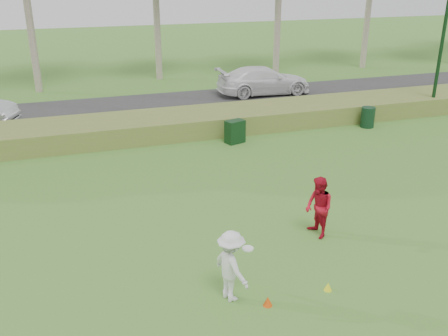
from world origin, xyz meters
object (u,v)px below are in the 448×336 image
object	(u,v)px
cone_orange	(268,301)
cone_yellow	(328,287)
player_red	(319,208)
trash_bin	(368,117)
utility_cabinet	(235,132)
lamp_post	(448,4)
car_right	(264,81)
player_white	(231,266)

from	to	relation	value
cone_orange	cone_yellow	distance (m)	1.62
player_red	trash_bin	xyz separation A→B (m)	(7.45, 8.80, -0.41)
utility_cabinet	lamp_post	bearing A→B (deg)	-12.35
player_red	cone_yellow	world-z (taller)	player_red
lamp_post	cone_yellow	distance (m)	18.77
cone_orange	car_right	bearing A→B (deg)	67.79
utility_cabinet	player_red	bearing A→B (deg)	-111.59
player_white	trash_bin	xyz separation A→B (m)	(10.79, 10.82, -0.39)
cone_orange	trash_bin	distance (m)	15.19
car_right	player_red	bearing A→B (deg)	164.12
trash_bin	cone_orange	bearing A→B (deg)	-131.58
trash_bin	player_white	bearing A→B (deg)	-134.92
lamp_post	player_white	size ratio (longest dim) A/B	4.63
player_white	cone_yellow	xyz separation A→B (m)	(2.33, -0.45, -0.77)
player_white	car_right	bearing A→B (deg)	-41.60
player_red	utility_cabinet	xyz separation A→B (m)	(0.51, 8.62, -0.39)
trash_bin	utility_cabinet	bearing A→B (deg)	-178.46
player_red	trash_bin	bearing A→B (deg)	135.84
cone_orange	lamp_post	bearing A→B (deg)	40.05
player_white	utility_cabinet	world-z (taller)	player_white
lamp_post	player_white	xyz separation A→B (m)	(-15.42, -11.82, -4.71)
player_red	cone_orange	xyz separation A→B (m)	(-2.63, -2.56, -0.79)
cone_yellow	utility_cabinet	xyz separation A→B (m)	(1.52, 11.09, 0.41)
lamp_post	player_red	bearing A→B (deg)	-140.92
player_white	lamp_post	bearing A→B (deg)	-69.50
lamp_post	car_right	world-z (taller)	lamp_post
car_right	utility_cabinet	bearing A→B (deg)	151.07
lamp_post	cone_orange	world-z (taller)	lamp_post
player_red	cone_yellow	size ratio (longest dim) A/B	8.40
lamp_post	cone_yellow	xyz separation A→B (m)	(-13.09, -12.28, -5.48)
cone_yellow	trash_bin	world-z (taller)	trash_bin
lamp_post	player_red	distance (m)	16.24
player_white	car_right	world-z (taller)	player_white
lamp_post	player_white	world-z (taller)	lamp_post
lamp_post	cone_yellow	world-z (taller)	lamp_post
lamp_post	utility_cabinet	world-z (taller)	lamp_post
lamp_post	trash_bin	bearing A→B (deg)	-167.79
utility_cabinet	car_right	xyz separation A→B (m)	(4.67, 7.96, 0.38)
cone_orange	utility_cabinet	bearing A→B (deg)	74.30
player_white	trash_bin	size ratio (longest dim) A/B	1.78
utility_cabinet	cone_yellow	bearing A→B (deg)	-116.05
cone_yellow	lamp_post	bearing A→B (deg)	43.16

